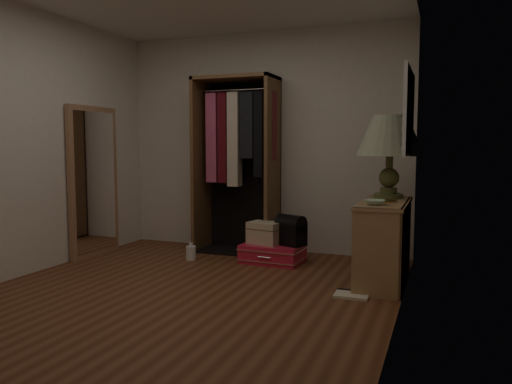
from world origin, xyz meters
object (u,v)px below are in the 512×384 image
open_wardrobe (238,150)px  table_lamp (390,138)px  console_bookshelf (384,239)px  black_bag (291,230)px  pink_suitcase (273,253)px  train_case (265,233)px  white_jug (191,253)px  floor_mirror (94,181)px

open_wardrobe → table_lamp: (1.77, -0.46, 0.13)m
table_lamp → open_wardrobe: bearing=165.6°
console_bookshelf → black_bag: bearing=161.4°
pink_suitcase → table_lamp: table_lamp is taller
train_case → black_bag: bearing=17.8°
train_case → table_lamp: table_lamp is taller
console_bookshelf → train_case: (-1.29, 0.31, -0.07)m
console_bookshelf → pink_suitcase: bearing=164.9°
train_case → open_wardrobe: bearing=152.1°
open_wardrobe → train_case: (0.48, -0.41, -0.88)m
train_case → white_jug: bearing=-153.0°
train_case → black_bag: (0.28, 0.03, 0.05)m
train_case → white_jug: size_ratio=2.08×
console_bookshelf → black_bag: console_bookshelf is taller
pink_suitcase → train_case: (-0.08, -0.02, 0.22)m
console_bookshelf → white_jug: (-2.08, 0.11, -0.31)m
console_bookshelf → white_jug: bearing=177.1°
console_bookshelf → pink_suitcase: console_bookshelf is taller
open_wardrobe → train_case: bearing=-40.3°
open_wardrobe → table_lamp: size_ratio=2.57×
pink_suitcase → table_lamp: 1.73m
open_wardrobe → train_case: open_wardrobe is taller
train_case → table_lamp: (1.29, -0.05, 1.02)m
table_lamp → floor_mirror: bearing=-174.5°
console_bookshelf → open_wardrobe: bearing=157.9°
floor_mirror → pink_suitcase: floor_mirror is taller
pink_suitcase → open_wardrobe: bearing=148.1°
pink_suitcase → white_jug: pink_suitcase is taller
train_case → black_bag: 0.29m
train_case → table_lamp: bearing=10.2°
console_bookshelf → black_bag: 1.06m
black_bag → train_case: bearing=-150.4°
console_bookshelf → pink_suitcase: size_ratio=1.66×
black_bag → open_wardrobe: bearing=177.8°
floor_mirror → white_jug: (1.15, 0.16, -0.77)m
open_wardrobe → pink_suitcase: size_ratio=3.04×
train_case → console_bookshelf: bearing=-1.1°
open_wardrobe → floor_mirror: (-1.47, -0.77, -0.35)m
console_bookshelf → white_jug: size_ratio=5.89×
open_wardrobe → table_lamp: 1.84m
console_bookshelf → white_jug: 2.11m
console_bookshelf → open_wardrobe: (-1.77, 0.72, 0.81)m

